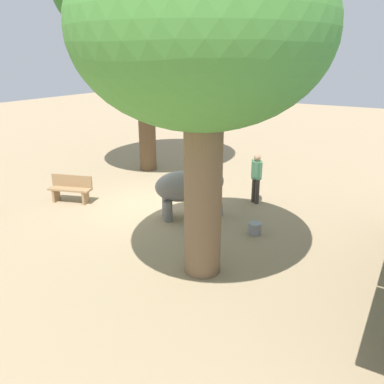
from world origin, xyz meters
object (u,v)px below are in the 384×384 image
shade_tree_secondary (205,35)px  feed_bucket (255,228)px  wooden_bench (71,188)px  elephant (188,188)px  person_handler (256,175)px

shade_tree_secondary → feed_bucket: size_ratio=18.96×
wooden_bench → feed_bucket: 6.16m
elephant → person_handler: 2.47m
feed_bucket → shade_tree_secondary: bearing=-6.8°
shade_tree_secondary → wooden_bench: 7.49m
elephant → shade_tree_secondary: 5.05m
person_handler → wooden_bench: (3.00, -5.19, -0.48)m
elephant → shade_tree_secondary: bearing=-93.0°
person_handler → shade_tree_secondary: size_ratio=0.24×
shade_tree_secondary → feed_bucket: (-2.36, 0.28, -4.75)m
elephant → wooden_bench: 4.07m
wooden_bench → feed_bucket: bearing=168.6°
person_handler → shade_tree_secondary: bearing=39.5°
elephant → person_handler: bearing=19.5°
shade_tree_secondary → feed_bucket: shade_tree_secondary is taller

